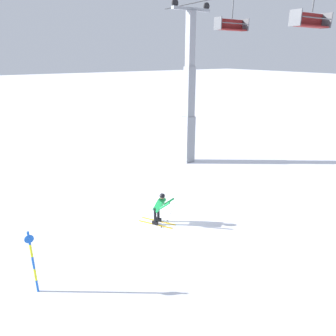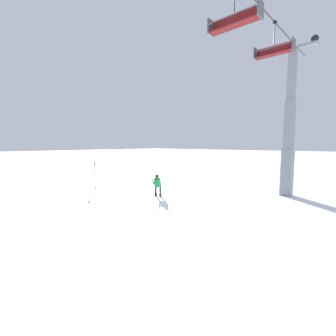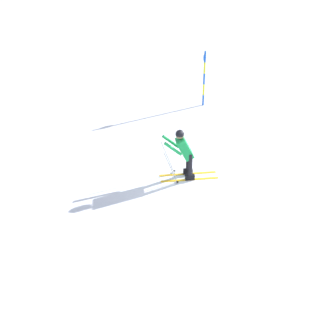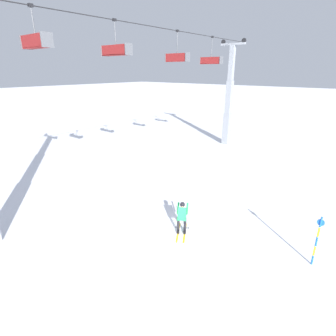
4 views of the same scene
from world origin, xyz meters
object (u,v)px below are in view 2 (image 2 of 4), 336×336
object	(u,v)px
skier_carving_main	(157,184)
chairlift_seat_nearest	(274,50)
trail_marker_pole	(95,174)
lift_tower_near	(289,133)
chairlift_seat_second	(235,20)

from	to	relation	value
skier_carving_main	chairlift_seat_nearest	world-z (taller)	chairlift_seat_nearest
skier_carving_main	chairlift_seat_nearest	size ratio (longest dim) A/B	0.82
skier_carving_main	trail_marker_pole	size ratio (longest dim) A/B	0.76
chairlift_seat_nearest	trail_marker_pole	bearing A→B (deg)	-70.31
lift_tower_near	chairlift_seat_second	world-z (taller)	lift_tower_near
lift_tower_near	trail_marker_pole	size ratio (longest dim) A/B	4.66
chairlift_seat_second	trail_marker_pole	bearing A→B (deg)	-91.84
skier_carving_main	lift_tower_near	distance (m)	9.83
chairlift_seat_second	trail_marker_pole	world-z (taller)	chairlift_seat_second
lift_tower_near	chairlift_seat_nearest	distance (m)	5.74
lift_tower_near	trail_marker_pole	world-z (taller)	lift_tower_near
chairlift_seat_nearest	chairlift_seat_second	size ratio (longest dim) A/B	0.93
skier_carving_main	lift_tower_near	world-z (taller)	lift_tower_near
lift_tower_near	chairlift_seat_second	size ratio (longest dim) A/B	4.70
lift_tower_near	trail_marker_pole	distance (m)	14.92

